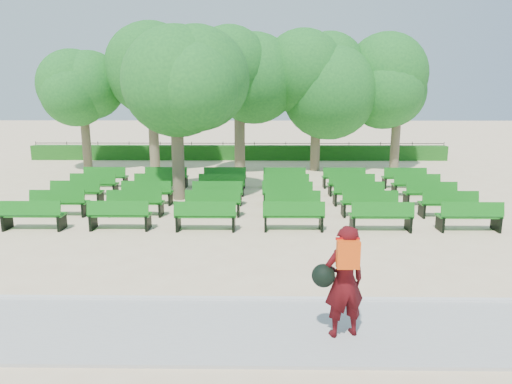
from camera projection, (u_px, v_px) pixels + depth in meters
The scene contains 9 objects.
ground at pixel (217, 218), 15.08m from camera, with size 120.00×120.00×0.00m, color beige.
paving at pixel (174, 330), 7.83m from camera, with size 30.00×2.20×0.06m, color #A9A9A4.
curb at pixel (185, 299), 8.95m from camera, with size 30.00×0.12×0.10m, color silver.
hedge at pixel (238, 153), 28.68m from camera, with size 26.00×0.70×0.90m, color #1A5916.
fence at pixel (239, 159), 29.16m from camera, with size 26.00×0.10×1.02m, color black, non-canonical shape.
tree_line at pixel (235, 170), 24.86m from camera, with size 21.80×6.80×7.04m, color #1C6A21, non-canonical shape.
bench_array at pixel (253, 202), 16.90m from camera, with size 1.87×0.69×1.16m.
tree_among at pixel (176, 96), 17.07m from camera, with size 4.00×4.00×5.78m.
person at pixel (343, 280), 7.40m from camera, with size 0.94×0.62×1.89m.
Camera 1 is at (1.50, -14.55, 3.97)m, focal length 32.00 mm.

